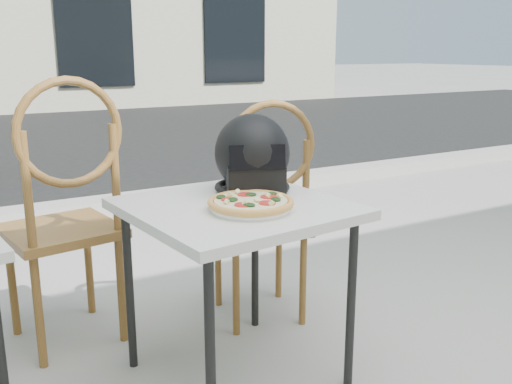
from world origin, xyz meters
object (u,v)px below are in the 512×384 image
pizza (251,202)px  cafe_chair_side (66,202)px  plate (251,208)px  cafe_chair_main (264,202)px  helmet (252,158)px  cafe_table_main (236,220)px

pizza → cafe_chair_side: (-0.50, 0.67, -0.09)m
cafe_chair_side → plate: bearing=118.1°
pizza → cafe_chair_side: cafe_chair_side is taller
plate → cafe_chair_main: bearing=54.5°
helmet → cafe_chair_main: size_ratio=0.38×
helmet → plate: bearing=-99.6°
cafe_chair_side → cafe_chair_main: bearing=156.7°
cafe_table_main → helmet: 0.29m
helmet → cafe_chair_side: bearing=167.3°
plate → cafe_chair_side: bearing=126.7°
cafe_table_main → cafe_chair_main: cafe_chair_main is taller
plate → helmet: 0.31m
cafe_table_main → cafe_chair_side: size_ratio=0.70×
plate → helmet: bearing=59.3°
cafe_table_main → cafe_chair_side: 0.76m
pizza → cafe_chair_main: (0.33, 0.46, -0.15)m
cafe_table_main → pizza: (0.00, -0.10, 0.09)m
pizza → helmet: size_ratio=0.88×
cafe_table_main → cafe_chair_main: bearing=46.9°
cafe_chair_main → cafe_table_main: bearing=58.6°
pizza → cafe_chair_main: 0.58m
pizza → cafe_chair_side: bearing=126.8°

